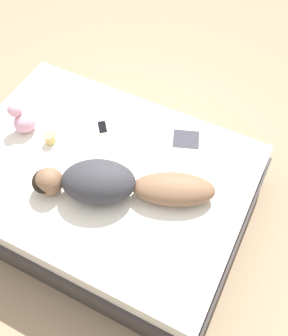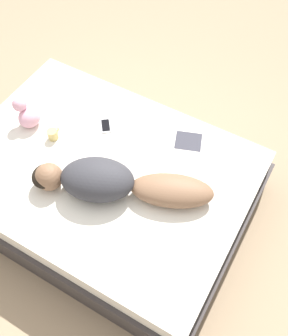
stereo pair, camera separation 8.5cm
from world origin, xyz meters
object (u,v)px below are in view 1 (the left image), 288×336
at_px(coffee_mug, 50,138).
at_px(cell_phone, 102,127).
at_px(open_magazine, 185,153).
at_px(person, 114,184).

bearing_deg(coffee_mug, cell_phone, -43.62).
bearing_deg(open_magazine, coffee_mug, 90.26).
bearing_deg(cell_phone, coffee_mug, -172.01).
distance_m(coffee_mug, cell_phone, 0.39).
distance_m(person, cell_phone, 0.58).
height_order(person, coffee_mug, person).
distance_m(open_magazine, cell_phone, 0.64).
distance_m(person, open_magazine, 0.59).
height_order(person, cell_phone, person).
relative_size(open_magazine, coffee_mug, 5.41).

